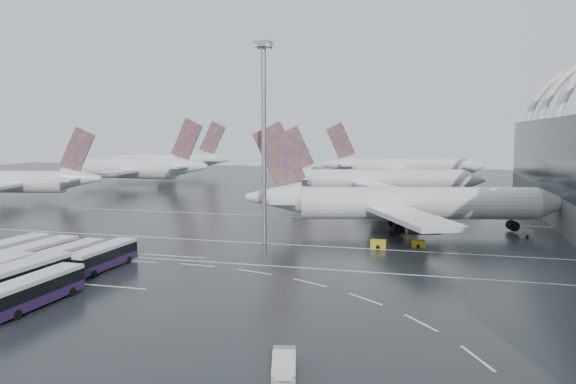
% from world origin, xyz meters
% --- Properties ---
extents(ground, '(420.00, 420.00, 0.00)m').
position_xyz_m(ground, '(0.00, 0.00, 0.00)').
color(ground, black).
rests_on(ground, ground).
extents(lane_marking_near, '(120.00, 0.25, 0.01)m').
position_xyz_m(lane_marking_near, '(0.00, -2.00, 0.01)').
color(lane_marking_near, white).
rests_on(lane_marking_near, ground).
extents(lane_marking_mid, '(120.00, 0.25, 0.01)m').
position_xyz_m(lane_marking_mid, '(0.00, 12.00, 0.01)').
color(lane_marking_mid, white).
rests_on(lane_marking_mid, ground).
extents(lane_marking_far, '(120.00, 0.25, 0.01)m').
position_xyz_m(lane_marking_far, '(0.00, 40.00, 0.01)').
color(lane_marking_far, white).
rests_on(lane_marking_far, ground).
extents(bus_bay_line_south, '(28.00, 0.25, 0.01)m').
position_xyz_m(bus_bay_line_south, '(-24.00, -16.00, 0.01)').
color(bus_bay_line_south, white).
rests_on(bus_bay_line_south, ground).
extents(bus_bay_line_north, '(28.00, 0.25, 0.01)m').
position_xyz_m(bus_bay_line_north, '(-24.00, 0.00, 0.01)').
color(bus_bay_line_north, white).
rests_on(bus_bay_line_north, ground).
extents(airliner_main, '(55.94, 48.33, 19.12)m').
position_xyz_m(airliner_main, '(14.60, 28.63, 4.79)').
color(airliner_main, silver).
rests_on(airliner_main, ground).
extents(airliner_gate_b, '(54.28, 48.08, 19.03)m').
position_xyz_m(airliner_gate_b, '(4.85, 75.79, 4.76)').
color(airliner_gate_b, silver).
rests_on(airliner_gate_b, ground).
extents(airliner_gate_c, '(56.45, 51.49, 20.81)m').
position_xyz_m(airliner_gate_c, '(8.18, 128.02, 5.20)').
color(airliner_gate_c, silver).
rests_on(airliner_gate_c, ground).
extents(jet_remote_west, '(42.82, 34.71, 18.74)m').
position_xyz_m(jet_remote_west, '(-81.02, 48.06, 4.84)').
color(jet_remote_west, silver).
rests_on(jet_remote_west, ground).
extents(jet_remote_mid, '(49.81, 40.03, 21.84)m').
position_xyz_m(jet_remote_mid, '(-72.99, 91.42, 5.64)').
color(jet_remote_mid, silver).
rests_on(jet_remote_mid, ground).
extents(jet_remote_far, '(46.92, 38.41, 21.85)m').
position_xyz_m(jet_remote_far, '(-81.16, 128.24, 5.64)').
color(jet_remote_far, silver).
rests_on(jet_remote_far, ground).
extents(bus_row_near_a, '(3.59, 13.57, 3.32)m').
position_xyz_m(bus_row_near_a, '(-32.32, -11.61, 1.82)').
color(bus_row_near_a, '#2E1542').
rests_on(bus_row_near_a, ground).
extents(bus_row_near_b, '(3.44, 13.21, 3.23)m').
position_xyz_m(bus_row_near_b, '(-27.86, -11.57, 1.78)').
color(bus_row_near_b, '#2E1542').
rests_on(bus_row_near_b, ground).
extents(bus_row_near_c, '(3.22, 12.20, 2.98)m').
position_xyz_m(bus_row_near_c, '(-23.97, -10.75, 1.64)').
color(bus_row_near_c, '#2E1542').
rests_on(bus_row_near_c, ground).
extents(bus_row_near_d, '(2.99, 12.11, 2.97)m').
position_xyz_m(bus_row_near_d, '(-19.79, -9.28, 1.63)').
color(bus_row_near_d, '#2E1542').
rests_on(bus_row_near_d, ground).
extents(bus_row_far_b, '(3.59, 13.91, 3.41)m').
position_xyz_m(bus_row_far_b, '(-21.61, -21.98, 1.87)').
color(bus_row_far_b, '#2E1542').
rests_on(bus_row_far_b, ground).
extents(bus_row_far_c, '(3.05, 12.21, 3.00)m').
position_xyz_m(bus_row_far_c, '(-17.55, -24.31, 1.65)').
color(bus_row_far_c, '#2E1542').
rests_on(bus_row_far_c, ground).
extents(van_curve_c, '(2.80, 5.05, 1.58)m').
position_xyz_m(van_curve_c, '(10.44, -32.82, 0.79)').
color(van_curve_c, silver).
rests_on(van_curve_c, ground).
extents(floodlight_mast, '(2.35, 2.35, 30.71)m').
position_xyz_m(floodlight_mast, '(-5.08, 11.55, 19.31)').
color(floodlight_mast, gray).
rests_on(floodlight_mast, ground).
extents(gse_cart_belly_a, '(1.91, 1.13, 1.04)m').
position_xyz_m(gse_cart_belly_a, '(18.03, 15.42, 0.52)').
color(gse_cart_belly_a, '#AA9B16').
rests_on(gse_cart_belly_a, ground).
extents(gse_cart_belly_c, '(2.25, 1.33, 1.23)m').
position_xyz_m(gse_cart_belly_c, '(12.29, 13.04, 0.61)').
color(gse_cart_belly_c, '#AA9B16').
rests_on(gse_cart_belly_c, ground).
extents(gse_cart_belly_d, '(2.07, 1.22, 1.13)m').
position_xyz_m(gse_cart_belly_d, '(34.91, 28.06, 0.56)').
color(gse_cart_belly_d, slate).
rests_on(gse_cart_belly_d, ground).
extents(gse_cart_belly_e, '(2.11, 1.25, 1.15)m').
position_xyz_m(gse_cart_belly_e, '(15.09, 29.14, 0.57)').
color(gse_cart_belly_e, '#AA9B16').
rests_on(gse_cart_belly_e, ground).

